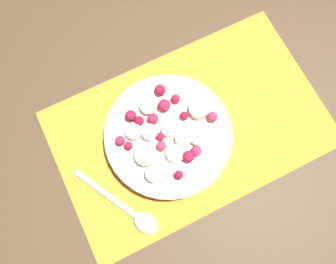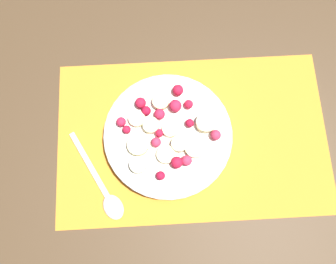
% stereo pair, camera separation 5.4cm
% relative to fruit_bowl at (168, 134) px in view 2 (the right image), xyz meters
% --- Properties ---
extents(ground_plane, '(3.00, 3.00, 0.00)m').
position_rel_fruit_bowl_xyz_m(ground_plane, '(0.04, -0.00, -0.02)').
color(ground_plane, '#4C3823').
extents(placemat, '(0.48, 0.30, 0.01)m').
position_rel_fruit_bowl_xyz_m(placemat, '(0.04, -0.00, -0.02)').
color(placemat, orange).
rests_on(placemat, ground_plane).
extents(fruit_bowl, '(0.22, 0.22, 0.05)m').
position_rel_fruit_bowl_xyz_m(fruit_bowl, '(0.00, 0.00, 0.00)').
color(fruit_bowl, silver).
rests_on(fruit_bowl, placemat).
extents(spoon, '(0.10, 0.16, 0.01)m').
position_rel_fruit_bowl_xyz_m(spoon, '(-0.11, -0.09, -0.01)').
color(spoon, silver).
rests_on(spoon, placemat).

